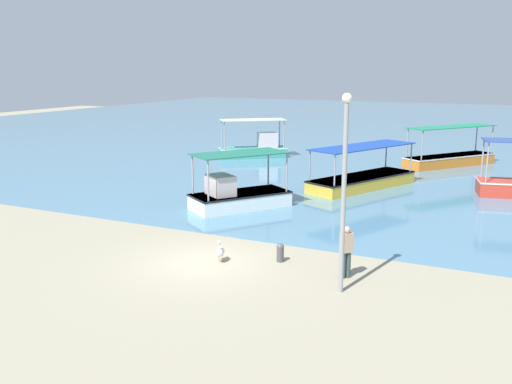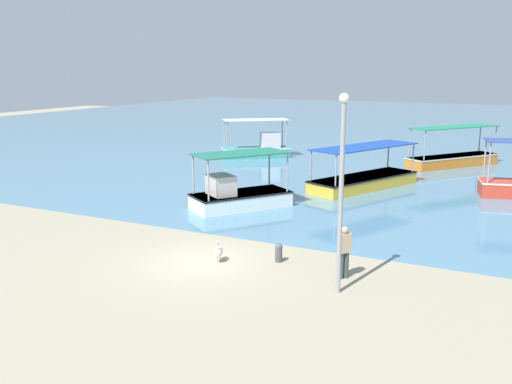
# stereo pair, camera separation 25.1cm
# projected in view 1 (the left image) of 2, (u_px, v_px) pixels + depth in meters

# --- Properties ---
(ground) EXTENTS (120.00, 120.00, 0.00)m
(ground) POSITION_uv_depth(u_px,v_px,m) (202.00, 262.00, 19.43)
(ground) COLOR gray
(harbor_water) EXTENTS (110.00, 90.00, 0.00)m
(harbor_water) POSITION_uv_depth(u_px,v_px,m) (432.00, 128.00, 61.65)
(harbor_water) COLOR teal
(harbor_water) RESTS_ON ground
(fishing_boat_near_right) EXTENTS (5.41, 6.53, 2.65)m
(fishing_boat_near_right) POSITION_uv_depth(u_px,v_px,m) (450.00, 158.00, 38.28)
(fishing_boat_near_right) COLOR orange
(fishing_boat_near_right) RESTS_ON harbor_water
(fishing_boat_near_left) EXTENTS (4.70, 7.17, 2.33)m
(fishing_boat_near_left) POSITION_uv_depth(u_px,v_px,m) (362.00, 179.00, 31.27)
(fishing_boat_near_left) COLOR gold
(fishing_boat_near_left) RESTS_ON harbor_water
(fishing_boat_outer) EXTENTS (4.93, 4.32, 2.78)m
(fishing_boat_outer) POSITION_uv_depth(u_px,v_px,m) (256.00, 148.00, 41.91)
(fishing_boat_outer) COLOR teal
(fishing_boat_outer) RESTS_ON harbor_water
(fishing_boat_far_left) EXTENTS (4.25, 4.92, 2.62)m
(fishing_boat_far_left) POSITION_uv_depth(u_px,v_px,m) (238.00, 195.00, 26.73)
(fishing_boat_far_left) COLOR white
(fishing_boat_far_left) RESTS_ON harbor_water
(pelican) EXTENTS (0.43, 0.79, 0.80)m
(pelican) POSITION_uv_depth(u_px,v_px,m) (220.00, 251.00, 19.41)
(pelican) COLOR #E0997A
(pelican) RESTS_ON ground
(lamp_post) EXTENTS (0.28, 0.28, 5.83)m
(lamp_post) POSITION_uv_depth(u_px,v_px,m) (344.00, 184.00, 16.19)
(lamp_post) COLOR gray
(lamp_post) RESTS_ON ground
(mooring_bollard) EXTENTS (0.26, 0.26, 0.65)m
(mooring_bollard) POSITION_uv_depth(u_px,v_px,m) (280.00, 252.00, 19.44)
(mooring_bollard) COLOR #47474C
(mooring_bollard) RESTS_ON ground
(fisherman_standing) EXTENTS (0.43, 0.45, 1.69)m
(fisherman_standing) POSITION_uv_depth(u_px,v_px,m) (346.00, 250.00, 17.83)
(fisherman_standing) COLOR #334345
(fisherman_standing) RESTS_ON ground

